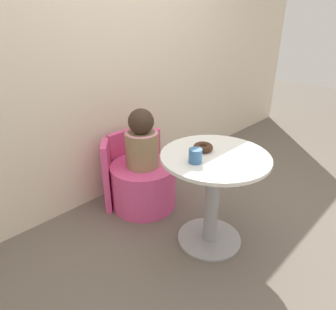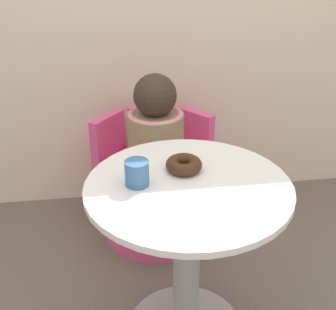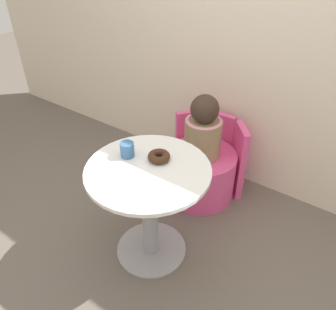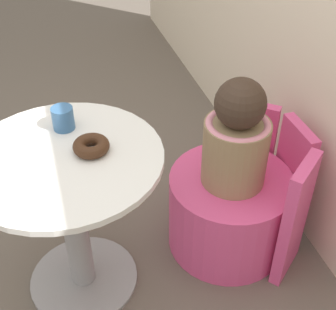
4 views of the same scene
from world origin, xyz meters
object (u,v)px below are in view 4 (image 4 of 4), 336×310
tub_chair (228,211)px  donut (91,146)px  cup (63,118)px  child_figure (237,138)px  round_table (72,202)px

tub_chair → donut: 0.81m
donut → cup: 0.20m
tub_chair → child_figure: size_ratio=1.13×
child_figure → cup: (-0.14, -0.68, 0.14)m
round_table → cup: bearing=172.6°
round_table → donut: donut is taller
round_table → donut: size_ratio=5.47×
child_figure → cup: 0.71m
round_table → tub_chair: round_table is taller
donut → child_figure: bearing=93.6°
tub_chair → child_figure: bearing=76.0°
tub_chair → donut: bearing=-86.4°
tub_chair → cup: cup is taller
tub_chair → round_table: bearing=-87.0°
donut → cup: size_ratio=1.47×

